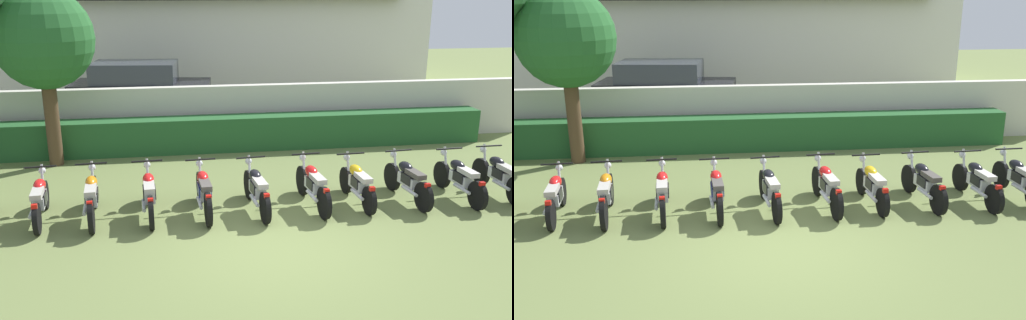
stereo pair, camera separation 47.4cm
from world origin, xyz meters
The scene contains 15 objects.
ground centered at (0.00, 0.00, 0.00)m, with size 60.00×60.00×0.00m, color olive.
compound_wall centered at (0.00, 6.82, 0.82)m, with size 17.46×0.30×1.64m, color beige.
hedge_row centered at (0.00, 6.12, 0.46)m, with size 13.97×0.70×0.92m, color #235628.
parked_car centered at (-2.59, 10.36, 0.94)m, with size 4.70×2.54×1.89m.
tree_far_side centered at (-4.50, 5.45, 3.04)m, with size 2.37×2.37×4.27m.
motorcycle_in_row_1 centered at (-4.14, 1.81, 0.44)m, with size 0.60×1.83×0.94m.
motorcycle_in_row_2 centered at (-3.19, 1.74, 0.46)m, with size 0.60×1.94×0.98m.
motorcycle_in_row_3 centered at (-2.13, 1.75, 0.45)m, with size 0.60×1.96×0.97m.
motorcycle_in_row_4 centered at (-1.08, 1.70, 0.46)m, with size 0.60×1.90×0.98m.
motorcycle_in_row_5 centered at (-0.05, 1.71, 0.45)m, with size 0.60×1.95×0.96m.
motorcycle_in_row_6 centered at (1.10, 1.74, 0.45)m, with size 0.60×1.97×0.97m.
motorcycle_in_row_7 centered at (2.03, 1.76, 0.44)m, with size 0.60×1.82×0.94m.
motorcycle_in_row_8 centered at (3.11, 1.74, 0.45)m, with size 0.60×1.89×0.96m.
motorcycle_in_row_9 centered at (4.23, 1.70, 0.44)m, with size 0.60×1.93×0.95m.
motorcycle_in_row_10 centered at (5.15, 1.77, 0.45)m, with size 0.60×1.91×0.96m.
Camera 2 is at (-1.21, -8.59, 4.23)m, focal length 39.42 mm.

